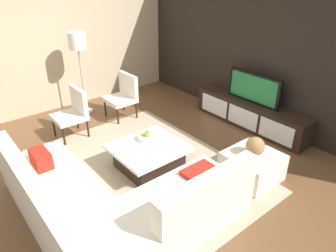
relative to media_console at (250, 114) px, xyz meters
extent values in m
plane|color=brown|center=(0.00, -2.40, -0.25)|extent=(14.00, 14.00, 0.00)
cube|color=black|center=(0.00, 0.30, 1.15)|extent=(6.40, 0.12, 2.80)
cube|color=#C6B28E|center=(-3.20, -2.20, 1.15)|extent=(0.12, 5.20, 2.80)
cube|color=tan|center=(-0.10, -2.40, -0.24)|extent=(3.44, 2.55, 0.01)
cube|color=black|center=(0.00, 0.00, 0.00)|extent=(2.31, 0.45, 0.50)
cube|color=white|center=(-0.71, -0.23, 0.00)|extent=(0.65, 0.01, 0.35)
cube|color=white|center=(0.00, -0.23, 0.00)|extent=(0.65, 0.01, 0.35)
cube|color=white|center=(0.71, -0.23, 0.00)|extent=(0.65, 0.01, 0.35)
cube|color=black|center=(0.00, 0.00, 0.53)|extent=(1.09, 0.05, 0.55)
cube|color=#1E7238|center=(0.00, -0.03, 0.53)|extent=(0.98, 0.01, 0.46)
cube|color=silver|center=(0.20, -3.70, -0.05)|extent=(2.52, 0.85, 0.41)
cube|color=silver|center=(0.20, -4.03, 0.36)|extent=(2.52, 0.18, 0.41)
cube|color=silver|center=(1.04, -2.56, -0.05)|extent=(0.85, 1.42, 0.41)
cube|color=silver|center=(1.37, -2.56, 0.36)|extent=(0.18, 1.42, 0.41)
cube|color=red|center=(-0.56, -3.70, 0.27)|extent=(0.36, 0.20, 0.22)
cube|color=red|center=(1.04, -2.21, 0.19)|extent=(0.60, 0.44, 0.06)
cube|color=black|center=(-0.10, -2.30, -0.08)|extent=(0.75, 0.81, 0.33)
cube|color=white|center=(-0.10, -2.30, 0.10)|extent=(0.94, 1.02, 0.05)
cylinder|color=black|center=(-2.00, -3.03, -0.06)|extent=(0.04, 0.04, 0.38)
cylinder|color=black|center=(-1.55, -3.03, -0.06)|extent=(0.04, 0.04, 0.38)
cylinder|color=black|center=(-2.00, -2.58, -0.06)|extent=(0.04, 0.04, 0.38)
cylinder|color=black|center=(-1.55, -2.58, -0.06)|extent=(0.04, 0.04, 0.38)
cube|color=silver|center=(-1.78, -2.80, 0.13)|extent=(0.52, 0.52, 0.08)
cube|color=silver|center=(-1.78, -2.58, 0.40)|extent=(0.52, 0.08, 0.45)
cylinder|color=#A5A5AA|center=(-2.58, -2.13, -0.24)|extent=(0.28, 0.28, 0.02)
cylinder|color=#A5A5AA|center=(-2.58, -2.13, 0.42)|extent=(0.03, 0.03, 1.30)
cylinder|color=white|center=(-2.58, -2.13, 1.24)|extent=(0.33, 0.33, 0.32)
cube|color=silver|center=(1.04, -1.29, -0.05)|extent=(0.70, 0.70, 0.40)
cylinder|color=silver|center=(-0.28, -2.20, 0.17)|extent=(0.28, 0.28, 0.07)
sphere|color=gold|center=(-0.26, -2.19, 0.22)|extent=(0.08, 0.08, 0.08)
sphere|color=gold|center=(-0.28, -2.18, 0.21)|extent=(0.07, 0.07, 0.07)
sphere|color=#4C8C33|center=(-0.31, -2.16, 0.22)|extent=(0.08, 0.08, 0.08)
sphere|color=gold|center=(-0.31, -2.23, 0.21)|extent=(0.07, 0.07, 0.07)
sphere|color=#4C8C33|center=(-0.27, -2.22, 0.22)|extent=(0.08, 0.08, 0.08)
cylinder|color=black|center=(-2.15, -1.91, -0.06)|extent=(0.04, 0.04, 0.38)
cylinder|color=black|center=(-1.65, -1.91, -0.06)|extent=(0.04, 0.04, 0.38)
cylinder|color=black|center=(-2.15, -1.48, -0.06)|extent=(0.04, 0.04, 0.38)
cylinder|color=black|center=(-1.65, -1.48, -0.06)|extent=(0.04, 0.04, 0.38)
cube|color=silver|center=(-1.90, -1.69, 0.13)|extent=(0.58, 0.51, 0.08)
cube|color=silver|center=(-1.90, -1.48, 0.40)|extent=(0.58, 0.08, 0.45)
sphere|color=#997247|center=(1.04, -1.29, 0.28)|extent=(0.26, 0.26, 0.26)
camera|label=1|loc=(3.10, -4.54, 2.51)|focal=33.03mm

